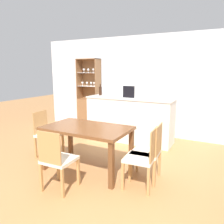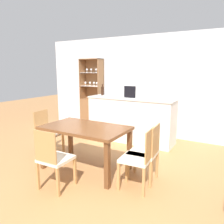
{
  "view_description": "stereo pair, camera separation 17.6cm",
  "coord_description": "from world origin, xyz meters",
  "px_view_note": "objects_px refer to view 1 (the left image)",
  "views": [
    {
      "loc": [
        1.62,
        -2.8,
        1.7
      ],
      "look_at": [
        -0.39,
        1.01,
        0.85
      ],
      "focal_mm": 35.0,
      "sensor_mm": 36.0,
      "label": 1
    },
    {
      "loc": [
        1.77,
        -2.71,
        1.7
      ],
      "look_at": [
        -0.39,
        1.01,
        0.85
      ],
      "focal_mm": 35.0,
      "sensor_mm": 36.0,
      "label": 2
    }
  ],
  "objects_px": {
    "dining_chair_side_right_near": "(143,158)",
    "microwave": "(134,91)",
    "wine_bottle": "(100,91)",
    "dining_table": "(87,132)",
    "dining_chair_head_near": "(57,160)",
    "display_cabinet": "(89,108)",
    "dining_chair_side_left_far": "(47,134)",
    "dining_chair_side_right_far": "(148,152)"
  },
  "relations": [
    {
      "from": "dining_chair_head_near",
      "to": "dining_chair_side_right_far",
      "type": "bearing_deg",
      "value": 38.01
    },
    {
      "from": "dining_chair_head_near",
      "to": "wine_bottle",
      "type": "height_order",
      "value": "wine_bottle"
    },
    {
      "from": "dining_table",
      "to": "dining_chair_head_near",
      "type": "xyz_separation_m",
      "value": [
        0.0,
        -0.75,
        -0.2
      ]
    },
    {
      "from": "dining_table",
      "to": "dining_chair_side_right_far",
      "type": "distance_m",
      "value": 1.06
    },
    {
      "from": "display_cabinet",
      "to": "dining_chair_side_left_far",
      "type": "distance_m",
      "value": 2.25
    },
    {
      "from": "dining_chair_head_near",
      "to": "microwave",
      "type": "relative_size",
      "value": 2.01
    },
    {
      "from": "microwave",
      "to": "dining_table",
      "type": "bearing_deg",
      "value": -93.86
    },
    {
      "from": "dining_chair_side_left_far",
      "to": "dining_chair_side_right_far",
      "type": "relative_size",
      "value": 1.0
    },
    {
      "from": "display_cabinet",
      "to": "dining_table",
      "type": "bearing_deg",
      "value": -57.11
    },
    {
      "from": "dining_table",
      "to": "microwave",
      "type": "height_order",
      "value": "microwave"
    },
    {
      "from": "dining_chair_side_left_far",
      "to": "dining_chair_side_right_far",
      "type": "distance_m",
      "value": 2.07
    },
    {
      "from": "display_cabinet",
      "to": "dining_table",
      "type": "distance_m",
      "value": 2.77
    },
    {
      "from": "dining_chair_side_right_far",
      "to": "wine_bottle",
      "type": "relative_size",
      "value": 3.23
    },
    {
      "from": "microwave",
      "to": "wine_bottle",
      "type": "distance_m",
      "value": 0.96
    },
    {
      "from": "dining_chair_side_left_far",
      "to": "dining_chair_head_near",
      "type": "height_order",
      "value": "same"
    },
    {
      "from": "dining_chair_side_left_far",
      "to": "microwave",
      "type": "bearing_deg",
      "value": 141.38
    },
    {
      "from": "dining_chair_side_right_near",
      "to": "microwave",
      "type": "distance_m",
      "value": 2.24
    },
    {
      "from": "dining_chair_side_right_near",
      "to": "dining_chair_head_near",
      "type": "height_order",
      "value": "same"
    },
    {
      "from": "dining_chair_side_right_near",
      "to": "dining_chair_head_near",
      "type": "relative_size",
      "value": 1.0
    },
    {
      "from": "dining_chair_side_right_near",
      "to": "wine_bottle",
      "type": "distance_m",
      "value": 2.82
    },
    {
      "from": "dining_chair_side_right_near",
      "to": "microwave",
      "type": "height_order",
      "value": "microwave"
    },
    {
      "from": "dining_table",
      "to": "dining_chair_side_left_far",
      "type": "bearing_deg",
      "value": 173.15
    },
    {
      "from": "display_cabinet",
      "to": "dining_chair_side_right_far",
      "type": "bearing_deg",
      "value": -40.82
    },
    {
      "from": "dining_table",
      "to": "dining_chair_side_right_far",
      "type": "bearing_deg",
      "value": 7.18
    },
    {
      "from": "dining_table",
      "to": "wine_bottle",
      "type": "bearing_deg",
      "value": 114.38
    },
    {
      "from": "dining_table",
      "to": "microwave",
      "type": "bearing_deg",
      "value": 86.14
    },
    {
      "from": "display_cabinet",
      "to": "dining_chair_head_near",
      "type": "bearing_deg",
      "value": -63.89
    },
    {
      "from": "microwave",
      "to": "wine_bottle",
      "type": "height_order",
      "value": "microwave"
    },
    {
      "from": "dining_chair_side_right_far",
      "to": "dining_chair_head_near",
      "type": "height_order",
      "value": "same"
    },
    {
      "from": "dining_chair_side_right_far",
      "to": "dining_chair_head_near",
      "type": "xyz_separation_m",
      "value": [
        -1.03,
        -0.88,
        0.0
      ]
    },
    {
      "from": "dining_chair_side_right_far",
      "to": "dining_chair_side_right_near",
      "type": "bearing_deg",
      "value": 176.07
    },
    {
      "from": "display_cabinet",
      "to": "wine_bottle",
      "type": "height_order",
      "value": "display_cabinet"
    },
    {
      "from": "dining_chair_side_right_far",
      "to": "wine_bottle",
      "type": "xyz_separation_m",
      "value": [
        -1.88,
        1.72,
        0.71
      ]
    },
    {
      "from": "dining_table",
      "to": "wine_bottle",
      "type": "height_order",
      "value": "wine_bottle"
    },
    {
      "from": "microwave",
      "to": "wine_bottle",
      "type": "bearing_deg",
      "value": 175.59
    },
    {
      "from": "dining_chair_side_left_far",
      "to": "wine_bottle",
      "type": "relative_size",
      "value": 3.23
    },
    {
      "from": "dining_chair_side_right_far",
      "to": "wine_bottle",
      "type": "height_order",
      "value": "wine_bottle"
    },
    {
      "from": "dining_chair_side_right_near",
      "to": "dining_chair_side_left_far",
      "type": "bearing_deg",
      "value": 79.09
    },
    {
      "from": "dining_chair_side_right_far",
      "to": "dining_chair_head_near",
      "type": "bearing_deg",
      "value": 126.34
    },
    {
      "from": "dining_chair_side_left_far",
      "to": "dining_chair_head_near",
      "type": "relative_size",
      "value": 1.0
    },
    {
      "from": "microwave",
      "to": "dining_chair_side_left_far",
      "type": "bearing_deg",
      "value": -124.93
    },
    {
      "from": "display_cabinet",
      "to": "dining_chair_head_near",
      "type": "relative_size",
      "value": 2.22
    }
  ]
}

